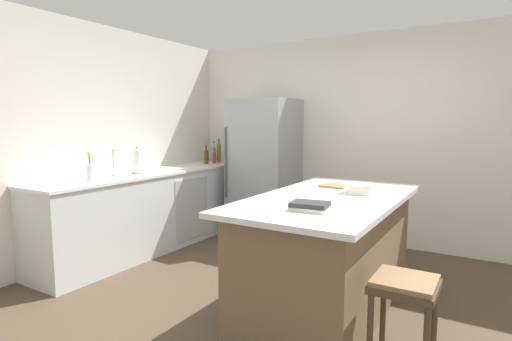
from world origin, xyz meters
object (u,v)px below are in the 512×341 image
(kitchen_island, at_px, (328,252))
(sink_faucet, at_px, (114,162))
(flower_vase, at_px, (90,170))
(cutting_board, at_px, (340,186))
(cookbook_stack, at_px, (310,206))
(refrigerator, at_px, (264,168))
(hot_sauce_bottle, at_px, (214,157))
(olive_oil_bottle, at_px, (219,153))
(syrup_bottle, at_px, (206,156))
(paper_towel_roll, at_px, (137,162))
(bar_stool, at_px, (404,297))
(gin_bottle, at_px, (214,154))
(mixing_bowl, at_px, (358,189))

(kitchen_island, relative_size, sink_faucet, 6.63)
(flower_vase, bearing_deg, cutting_board, 22.41)
(flower_vase, height_order, cookbook_stack, flower_vase)
(refrigerator, relative_size, hot_sauce_bottle, 8.19)
(olive_oil_bottle, distance_m, hot_sauce_bottle, 0.22)
(refrigerator, height_order, sink_faucet, refrigerator)
(refrigerator, distance_m, syrup_bottle, 0.90)
(kitchen_island, bearing_deg, paper_towel_roll, 175.29)
(syrup_bottle, xyz_separation_m, cutting_board, (2.33, -1.01, -0.10))
(flower_vase, relative_size, syrup_bottle, 1.12)
(olive_oil_bottle, distance_m, cutting_board, 2.66)
(bar_stool, bearing_deg, gin_bottle, 143.25)
(sink_faucet, height_order, paper_towel_roll, paper_towel_roll)
(refrigerator, height_order, olive_oil_bottle, refrigerator)
(gin_bottle, xyz_separation_m, syrup_bottle, (0.00, -0.18, -0.02))
(flower_vase, xyz_separation_m, mixing_bowl, (2.51, 0.70, -0.07))
(refrigerator, xyz_separation_m, cutting_board, (1.45, -1.13, 0.03))
(refrigerator, distance_m, mixing_bowl, 2.18)
(olive_oil_bottle, bearing_deg, gin_bottle, -97.63)
(hot_sauce_bottle, relative_size, cookbook_stack, 0.83)
(refrigerator, bearing_deg, kitchen_island, -46.50)
(kitchen_island, relative_size, bar_stool, 3.16)
(paper_towel_roll, bearing_deg, flower_vase, -87.15)
(sink_faucet, relative_size, cutting_board, 0.86)
(bar_stool, bearing_deg, cutting_board, 124.87)
(bar_stool, bearing_deg, flower_vase, 175.87)
(syrup_bottle, bearing_deg, bar_stool, -34.62)
(sink_faucet, height_order, cookbook_stack, sink_faucet)
(hot_sauce_bottle, distance_m, cookbook_stack, 3.23)
(kitchen_island, bearing_deg, refrigerator, 133.50)
(sink_faucet, distance_m, cutting_board, 2.44)
(paper_towel_roll, bearing_deg, refrigerator, 59.19)
(flower_vase, distance_m, mixing_bowl, 2.61)
(bar_stool, distance_m, olive_oil_bottle, 4.02)
(bar_stool, xyz_separation_m, flower_vase, (-3.08, 0.22, 0.53))
(paper_towel_roll, bearing_deg, cookbook_stack, -16.93)
(kitchen_island, bearing_deg, cutting_board, 99.85)
(cutting_board, bearing_deg, refrigerator, 142.13)
(flower_vase, relative_size, hot_sauce_bottle, 1.31)
(gin_bottle, distance_m, cutting_board, 2.63)
(refrigerator, bearing_deg, mixing_bowl, -38.94)
(refrigerator, height_order, mixing_bowl, refrigerator)
(flower_vase, bearing_deg, refrigerator, 68.42)
(gin_bottle, bearing_deg, refrigerator, -3.79)
(flower_vase, relative_size, cookbook_stack, 1.09)
(flower_vase, xyz_separation_m, hot_sauce_bottle, (0.02, 2.04, -0.02))
(refrigerator, xyz_separation_m, flower_vase, (-0.82, -2.07, 0.13))
(bar_stool, distance_m, sink_faucet, 3.28)
(refrigerator, distance_m, bar_stool, 3.24)
(bar_stool, xyz_separation_m, mixing_bowl, (-0.57, 0.92, 0.46))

